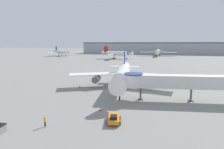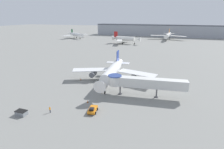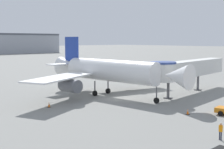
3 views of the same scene
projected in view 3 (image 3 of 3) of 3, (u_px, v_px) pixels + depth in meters
The scene contains 6 objects.
ground_plane at pixel (116, 99), 50.42m from camera, with size 800.00×800.00×0.00m, color gray.
main_airplane at pixel (108, 71), 52.91m from camera, with size 31.97×27.90×10.09m.
jet_bridge at pixel (187, 69), 55.24m from camera, with size 23.22×5.73×6.10m.
traffic_cone_near_nose at pixel (188, 112), 39.92m from camera, with size 0.45×0.45×0.74m.
traffic_cone_port_wing at pixel (49, 105), 44.20m from camera, with size 0.47×0.47×0.78m.
ground_crew_marshaller at pixel (221, 130), 29.65m from camera, with size 0.22×0.34×1.68m.
Camera 3 is at (-34.39, -35.85, 9.52)m, focal length 50.00 mm.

